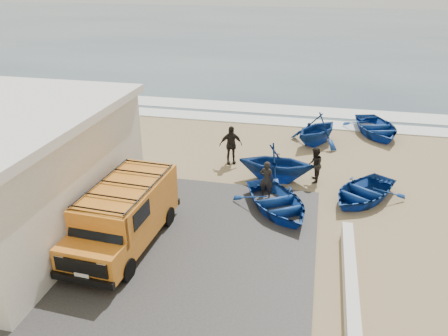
{
  "coord_description": "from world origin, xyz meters",
  "views": [
    {
      "loc": [
        3.63,
        -13.53,
        8.53
      ],
      "look_at": [
        0.16,
        2.08,
        1.2
      ],
      "focal_mm": 35.0,
      "sensor_mm": 36.0,
      "label": 1
    }
  ],
  "objects_px": {
    "boat_near_right": "(363,192)",
    "boat_far_right": "(376,127)",
    "fisherman_middle": "(315,165)",
    "fisherman_back": "(231,145)",
    "boat_far_left": "(317,129)",
    "fisherman_front": "(266,180)",
    "boat_near_left": "(277,202)",
    "van": "(125,213)",
    "parapet": "(350,285)",
    "boat_mid_left": "(276,163)"
  },
  "relations": [
    {
      "from": "parapet",
      "to": "boat_near_left",
      "type": "bearing_deg",
      "value": 121.44
    },
    {
      "from": "boat_near_right",
      "to": "boat_mid_left",
      "type": "relative_size",
      "value": 1.1
    },
    {
      "from": "boat_far_right",
      "to": "fisherman_back",
      "type": "bearing_deg",
      "value": -156.83
    },
    {
      "from": "boat_near_right",
      "to": "boat_far_right",
      "type": "relative_size",
      "value": 0.86
    },
    {
      "from": "fisherman_front",
      "to": "boat_near_right",
      "type": "bearing_deg",
      "value": -163.48
    },
    {
      "from": "parapet",
      "to": "boat_far_left",
      "type": "xyz_separation_m",
      "value": [
        -1.31,
        11.77,
        0.56
      ]
    },
    {
      "from": "boat_far_left",
      "to": "boat_far_right",
      "type": "xyz_separation_m",
      "value": [
        3.24,
        2.13,
        -0.41
      ]
    },
    {
      "from": "boat_mid_left",
      "to": "fisherman_back",
      "type": "distance_m",
      "value": 2.72
    },
    {
      "from": "van",
      "to": "boat_far_right",
      "type": "height_order",
      "value": "van"
    },
    {
      "from": "boat_near_right",
      "to": "fisherman_back",
      "type": "distance_m",
      "value": 6.45
    },
    {
      "from": "van",
      "to": "parapet",
      "type": "bearing_deg",
      "value": -4.13
    },
    {
      "from": "boat_near_right",
      "to": "boat_near_left",
      "type": "bearing_deg",
      "value": -119.91
    },
    {
      "from": "boat_near_left",
      "to": "boat_far_right",
      "type": "bearing_deg",
      "value": 32.86
    },
    {
      "from": "parapet",
      "to": "van",
      "type": "xyz_separation_m",
      "value": [
        -7.29,
        0.94,
        0.89
      ]
    },
    {
      "from": "boat_near_right",
      "to": "boat_far_right",
      "type": "height_order",
      "value": "boat_far_right"
    },
    {
      "from": "boat_far_right",
      "to": "fisherman_front",
      "type": "height_order",
      "value": "fisherman_front"
    },
    {
      "from": "boat_near_right",
      "to": "van",
      "type": "bearing_deg",
      "value": -115.1
    },
    {
      "from": "parapet",
      "to": "fisherman_front",
      "type": "distance_m",
      "value": 6.11
    },
    {
      "from": "van",
      "to": "boat_near_left",
      "type": "xyz_separation_m",
      "value": [
        4.73,
        3.25,
        -0.77
      ]
    },
    {
      "from": "boat_far_left",
      "to": "fisherman_back",
      "type": "relative_size",
      "value": 1.71
    },
    {
      "from": "boat_near_left",
      "to": "van",
      "type": "bearing_deg",
      "value": -177.85
    },
    {
      "from": "van",
      "to": "fisherman_middle",
      "type": "relative_size",
      "value": 3.24
    },
    {
      "from": "boat_near_left",
      "to": "boat_far_left",
      "type": "bearing_deg",
      "value": 48.3
    },
    {
      "from": "boat_near_left",
      "to": "boat_far_left",
      "type": "relative_size",
      "value": 1.18
    },
    {
      "from": "boat_mid_left",
      "to": "van",
      "type": "bearing_deg",
      "value": 144.39
    },
    {
      "from": "fisherman_middle",
      "to": "boat_far_right",
      "type": "bearing_deg",
      "value": 153.83
    },
    {
      "from": "boat_near_left",
      "to": "boat_mid_left",
      "type": "xyz_separation_m",
      "value": [
        -0.36,
        2.67,
        0.47
      ]
    },
    {
      "from": "boat_near_left",
      "to": "boat_far_left",
      "type": "xyz_separation_m",
      "value": [
        1.25,
        7.58,
        0.45
      ]
    },
    {
      "from": "van",
      "to": "fisherman_front",
      "type": "relative_size",
      "value": 3.23
    },
    {
      "from": "parapet",
      "to": "fisherman_middle",
      "type": "distance_m",
      "value": 7.22
    },
    {
      "from": "fisherman_back",
      "to": "boat_far_left",
      "type": "bearing_deg",
      "value": 19.82
    },
    {
      "from": "boat_mid_left",
      "to": "boat_far_right",
      "type": "xyz_separation_m",
      "value": [
        4.85,
        7.03,
        -0.42
      ]
    },
    {
      "from": "boat_far_left",
      "to": "fisherman_back",
      "type": "bearing_deg",
      "value": -106.61
    },
    {
      "from": "parapet",
      "to": "boat_far_right",
      "type": "distance_m",
      "value": 14.03
    },
    {
      "from": "van",
      "to": "fisherman_back",
      "type": "distance_m",
      "value": 7.64
    },
    {
      "from": "van",
      "to": "fisherman_back",
      "type": "xyz_separation_m",
      "value": [
        2.06,
        7.36,
        -0.23
      ]
    },
    {
      "from": "van",
      "to": "boat_far_right",
      "type": "distance_m",
      "value": 15.92
    },
    {
      "from": "parapet",
      "to": "fisherman_back",
      "type": "xyz_separation_m",
      "value": [
        -5.23,
        8.29,
        0.66
      ]
    },
    {
      "from": "van",
      "to": "fisherman_back",
      "type": "bearing_deg",
      "value": 77.52
    },
    {
      "from": "boat_near_right",
      "to": "fisherman_front",
      "type": "xyz_separation_m",
      "value": [
        -3.82,
        -0.59,
        0.43
      ]
    },
    {
      "from": "boat_far_right",
      "to": "van",
      "type": "bearing_deg",
      "value": -140.3
    },
    {
      "from": "boat_mid_left",
      "to": "boat_far_right",
      "type": "bearing_deg",
      "value": -33.7
    },
    {
      "from": "parapet",
      "to": "boat_near_left",
      "type": "distance_m",
      "value": 4.91
    },
    {
      "from": "boat_near_left",
      "to": "fisherman_middle",
      "type": "xyz_separation_m",
      "value": [
        1.29,
        2.9,
        0.4
      ]
    },
    {
      "from": "fisherman_back",
      "to": "boat_far_right",
      "type": "bearing_deg",
      "value": 16.33
    },
    {
      "from": "boat_far_left",
      "to": "van",
      "type": "bearing_deg",
      "value": -87.06
    },
    {
      "from": "van",
      "to": "boat_near_right",
      "type": "xyz_separation_m",
      "value": [
        8.0,
        4.88,
        -0.79
      ]
    },
    {
      "from": "parapet",
      "to": "fisherman_middle",
      "type": "height_order",
      "value": "fisherman_middle"
    },
    {
      "from": "fisherman_middle",
      "to": "fisherman_back",
      "type": "bearing_deg",
      "value": -107.88
    },
    {
      "from": "boat_near_left",
      "to": "boat_near_right",
      "type": "bearing_deg",
      "value": -5.72
    }
  ]
}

